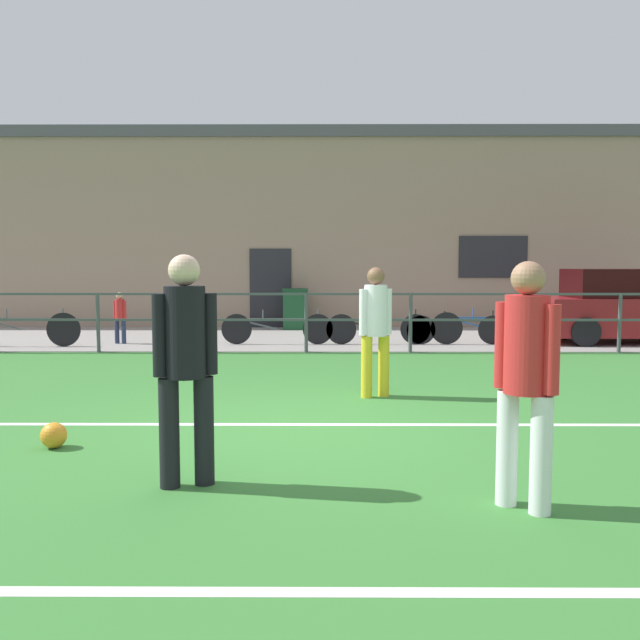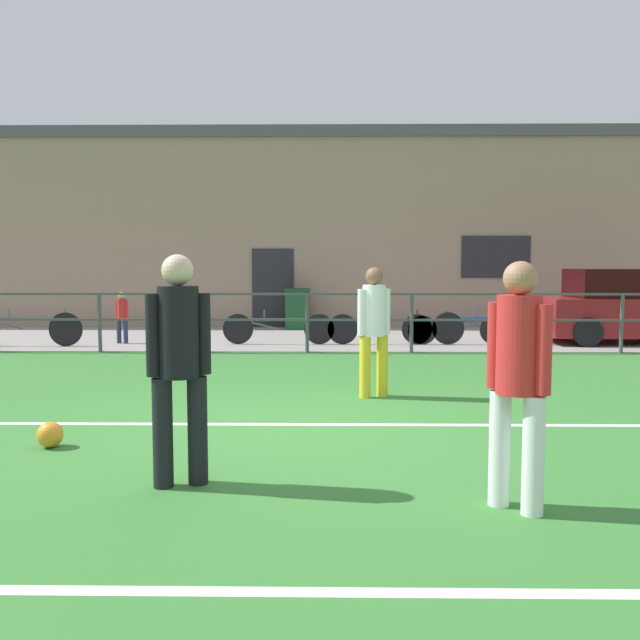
# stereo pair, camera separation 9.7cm
# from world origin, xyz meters

# --- Properties ---
(ground) EXTENTS (60.00, 44.00, 0.04)m
(ground) POSITION_xyz_m (0.00, 0.00, -0.02)
(ground) COLOR #387A33
(field_line_touchline) EXTENTS (36.00, 0.11, 0.00)m
(field_line_touchline) POSITION_xyz_m (0.00, 0.17, 0.00)
(field_line_touchline) COLOR white
(field_line_touchline) RESTS_ON ground
(field_line_hash) EXTENTS (36.00, 0.11, 0.00)m
(field_line_hash) POSITION_xyz_m (0.00, -3.51, 0.00)
(field_line_hash) COLOR white
(field_line_hash) RESTS_ON ground
(pavement_strip) EXTENTS (48.00, 5.00, 0.02)m
(pavement_strip) POSITION_xyz_m (0.00, 8.50, 0.01)
(pavement_strip) COLOR gray
(pavement_strip) RESTS_ON ground
(perimeter_fence) EXTENTS (36.07, 0.07, 1.15)m
(perimeter_fence) POSITION_xyz_m (0.00, 6.00, 0.75)
(perimeter_fence) COLOR #474C51
(perimeter_fence) RESTS_ON ground
(clubhouse_facade) EXTENTS (28.00, 2.56, 5.30)m
(clubhouse_facade) POSITION_xyz_m (0.00, 12.20, 2.66)
(clubhouse_facade) COLOR gray
(clubhouse_facade) RESTS_ON ground
(player_goalkeeper) EXTENTS (0.47, 0.31, 1.78)m
(player_goalkeeper) POSITION_xyz_m (-0.71, -1.81, 1.01)
(player_goalkeeper) COLOR black
(player_goalkeeper) RESTS_ON ground
(player_striker) EXTENTS (0.37, 0.36, 1.72)m
(player_striker) POSITION_xyz_m (1.72, -2.30, 0.98)
(player_striker) COLOR white
(player_striker) RESTS_ON ground
(player_winger) EXTENTS (0.43, 0.29, 1.66)m
(player_winger) POSITION_xyz_m (1.00, 1.69, 0.94)
(player_winger) COLOR gold
(player_winger) RESTS_ON ground
(soccer_ball_match) EXTENTS (0.24, 0.24, 0.24)m
(soccer_ball_match) POSITION_xyz_m (-2.17, -0.76, 0.12)
(soccer_ball_match) COLOR orange
(soccer_ball_match) RESTS_ON ground
(spectator_child) EXTENTS (0.29, 0.19, 1.09)m
(spectator_child) POSITION_xyz_m (-3.97, 7.30, 0.64)
(spectator_child) COLOR #232D4C
(spectator_child) RESTS_ON pavement_strip
(parked_car_red) EXTENTS (4.08, 1.78, 1.57)m
(parked_car_red) POSITION_xyz_m (7.00, 7.63, 0.76)
(parked_car_red) COLOR maroon
(parked_car_red) RESTS_ON pavement_strip
(bicycle_parked_0) EXTENTS (2.40, 0.04, 0.78)m
(bicycle_parked_0) POSITION_xyz_m (-5.83, 6.79, 0.38)
(bicycle_parked_0) COLOR black
(bicycle_parked_0) RESTS_ON pavement_strip
(bicycle_parked_1) EXTENTS (2.34, 0.04, 0.74)m
(bicycle_parked_1) POSITION_xyz_m (-0.65, 7.20, 0.35)
(bicycle_parked_1) COLOR black
(bicycle_parked_1) RESTS_ON pavement_strip
(bicycle_parked_2) EXTENTS (2.19, 0.04, 0.73)m
(bicycle_parked_2) POSITION_xyz_m (1.48, 7.20, 0.35)
(bicycle_parked_2) COLOR black
(bicycle_parked_2) RESTS_ON pavement_strip
(bicycle_parked_3) EXTENTS (2.37, 0.04, 0.77)m
(bicycle_parked_3) POSITION_xyz_m (3.75, 7.20, 0.37)
(bicycle_parked_3) COLOR black
(bicycle_parked_3) RESTS_ON pavement_strip
(bicycle_parked_4) EXTENTS (2.11, 0.04, 0.71)m
(bicycle_parked_4) POSITION_xyz_m (3.12, 7.20, 0.34)
(bicycle_parked_4) COLOR black
(bicycle_parked_4) RESTS_ON pavement_strip
(trash_bin_0) EXTENTS (0.64, 0.54, 1.05)m
(trash_bin_0) POSITION_xyz_m (-0.40, 10.48, 0.55)
(trash_bin_0) COLOR #194C28
(trash_bin_0) RESTS_ON pavement_strip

